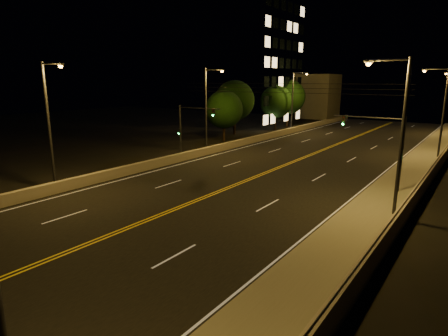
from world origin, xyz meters
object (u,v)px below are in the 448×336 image
Objects in this scene: tree_0 at (224,109)px; tree_3 at (288,97)px; traffic_signal_left at (188,126)px; tree_1 at (235,101)px; streetlight_2 at (441,108)px; building_tower at (225,57)px; traffic_signal_right at (387,144)px; streetlight_1 at (398,129)px; streetlight_5 at (208,105)px; streetlight_6 at (294,98)px; tree_2 at (276,102)px; streetlight_4 at (50,119)px.

tree_3 is at bearing 91.36° from tree_0.
traffic_signal_left is 0.70× the size of tree_1.
traffic_signal_left is at bearing -141.92° from streetlight_2.
traffic_signal_left is 0.22× the size of building_tower.
traffic_signal_right is 0.22× the size of building_tower.
streetlight_1 is 1.00× the size of streetlight_5.
traffic_signal_right is at bearing -13.51° from streetlight_5.
tree_2 is (-3.67, 0.97, -0.79)m from streetlight_6.
tree_3 is at bearing 98.87° from traffic_signal_left.
tree_1 is at bearing 110.76° from traffic_signal_left.
tree_0 is at bearing -55.32° from building_tower.
streetlight_1 and streetlight_4 have the same top height.
streetlight_5 is 0.36× the size of building_tower.
streetlight_6 is 1.28× the size of tree_2.
streetlight_1 is at bearing -56.22° from streetlight_6.
streetlight_2 is at bearing 38.08° from traffic_signal_left.
streetlight_1 is at bearing -24.83° from streetlight_5.
tree_0 is at bearing 144.36° from streetlight_1.
streetlight_5 reaches higher than tree_3.
streetlight_5 reaches higher than traffic_signal_left.
tree_3 is (2.12, 13.75, 0.09)m from tree_1.
tree_3 is (-3.95, 28.09, -0.17)m from streetlight_5.
traffic_signal_right is at bearing -49.84° from tree_2.
streetlight_4 reaches higher than traffic_signal_right.
streetlight_6 is at bearing 90.00° from streetlight_5.
streetlight_6 is 14.66m from tree_0.
tree_3 is (-23.83, 32.86, 1.59)m from traffic_signal_right.
tree_0 is (-3.47, -14.20, -1.08)m from streetlight_6.
streetlight_5 is (-21.45, 9.93, 0.00)m from streetlight_1.
streetlight_2 is 0.36× the size of building_tower.
streetlight_5 is 1.00× the size of streetlight_6.
streetlight_2 is at bearing 84.34° from traffic_signal_right.
traffic_signal_left is (1.18, -26.93, -1.76)m from streetlight_6.
streetlight_2 is at bearing -6.67° from tree_1.
streetlight_1 and streetlight_2 have the same top height.
streetlight_4 is 1.15× the size of tree_1.
tree_2 is at bearing 130.16° from traffic_signal_right.
tree_1 is at bearing 112.94° from streetlight_5.
building_tower reaches higher than streetlight_6.
streetlight_2 is 1.65× the size of traffic_signal_right.
streetlight_1 is 1.13× the size of tree_3.
streetlight_5 is at bearing -90.00° from streetlight_6.
streetlight_4 is at bearing -90.00° from streetlight_6.
streetlight_4 is 26.60m from tree_0.
tree_0 is 0.84× the size of tree_1.
traffic_signal_left is 0.78× the size of tree_2.
traffic_signal_left is 0.68× the size of tree_3.
tree_2 is at bearing -8.81° from building_tower.
tree_3 is at bearing 98.01° from streetlight_5.
tree_1 is at bearing 112.12° from tree_0.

